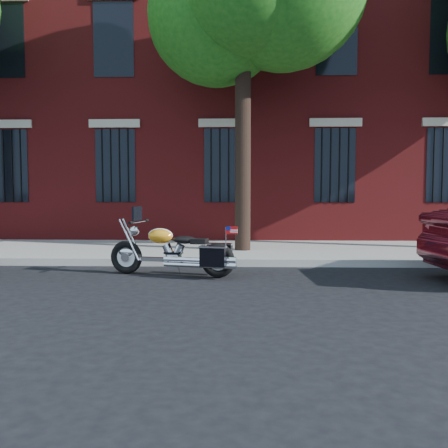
{
  "coord_description": "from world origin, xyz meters",
  "views": [
    {
      "loc": [
        0.47,
        -8.62,
        1.56
      ],
      "look_at": [
        0.14,
        0.8,
        0.9
      ],
      "focal_mm": 40.0,
      "sensor_mm": 36.0,
      "label": 1
    }
  ],
  "objects": [
    {
      "name": "sidewalk",
      "position": [
        0.0,
        3.26,
        0.07
      ],
      "size": [
        40.0,
        3.6,
        0.15
      ],
      "primitive_type": "cube",
      "color": "gray",
      "rests_on": "ground"
    },
    {
      "name": "motorcycle",
      "position": [
        -0.67,
        0.18,
        0.42
      ],
      "size": [
        2.36,
        1.03,
        1.24
      ],
      "rotation": [
        0.0,
        0.0,
        -0.21
      ],
      "color": "black",
      "rests_on": "ground"
    },
    {
      "name": "building",
      "position": [
        0.0,
        10.06,
        6.0
      ],
      "size": [
        26.0,
        10.08,
        12.0
      ],
      "color": "maroon",
      "rests_on": "ground"
    },
    {
      "name": "ground",
      "position": [
        0.0,
        0.0,
        0.0
      ],
      "size": [
        120.0,
        120.0,
        0.0
      ],
      "primitive_type": "plane",
      "color": "black",
      "rests_on": "ground"
    },
    {
      "name": "curb",
      "position": [
        0.0,
        1.38,
        0.07
      ],
      "size": [
        40.0,
        0.16,
        0.15
      ],
      "primitive_type": "cube",
      "color": "gray",
      "rests_on": "ground"
    }
  ]
}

